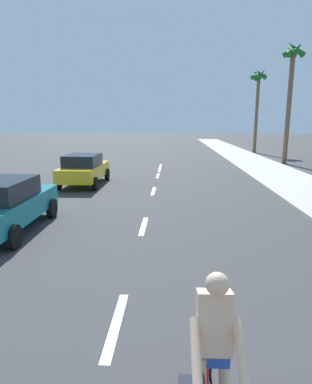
% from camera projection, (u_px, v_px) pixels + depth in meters
% --- Properties ---
extents(ground_plane, '(160.00, 160.00, 0.00)m').
position_uv_depth(ground_plane, '(157.00, 178.00, 18.69)').
color(ground_plane, '#38383A').
extents(sidewalk_strip, '(3.60, 80.00, 0.14)m').
position_uv_depth(sidewalk_strip, '(273.00, 173.00, 20.27)').
color(sidewalk_strip, '#B2ADA3').
rests_on(sidewalk_strip, ground).
extents(lane_stripe_2, '(0.16, 1.80, 0.01)m').
position_uv_depth(lane_stripe_2, '(116.00, 324.00, 5.18)').
color(lane_stripe_2, white).
rests_on(lane_stripe_2, ground).
extents(lane_stripe_3, '(0.16, 1.80, 0.01)m').
position_uv_depth(lane_stripe_3, '(144.00, 226.00, 10.08)').
color(lane_stripe_3, white).
rests_on(lane_stripe_3, ground).
extents(lane_stripe_4, '(0.16, 1.80, 0.01)m').
position_uv_depth(lane_stripe_4, '(153.00, 191.00, 15.18)').
color(lane_stripe_4, white).
rests_on(lane_stripe_4, ground).
extents(lane_stripe_5, '(0.16, 1.80, 0.01)m').
position_uv_depth(lane_stripe_5, '(158.00, 176.00, 19.58)').
color(lane_stripe_5, white).
rests_on(lane_stripe_5, ground).
extents(lane_stripe_6, '(0.16, 1.80, 0.01)m').
position_uv_depth(lane_stripe_6, '(159.00, 170.00, 21.94)').
color(lane_stripe_6, white).
rests_on(lane_stripe_6, ground).
extents(lane_stripe_7, '(0.16, 1.80, 0.01)m').
position_uv_depth(lane_stripe_7, '(161.00, 166.00, 23.94)').
color(lane_stripe_7, white).
rests_on(lane_stripe_7, ground).
extents(cyclist, '(0.63, 1.71, 1.82)m').
position_uv_depth(cyclist, '(209.00, 371.00, 3.10)').
color(cyclist, black).
rests_on(cyclist, ground).
extents(parked_car_teal, '(1.97, 4.15, 1.57)m').
position_uv_depth(parked_car_teal, '(4.00, 204.00, 9.43)').
color(parked_car_teal, '#14727A').
rests_on(parked_car_teal, ground).
extents(parked_car_yellow, '(1.95, 4.20, 1.57)m').
position_uv_depth(parked_car_yellow, '(84.00, 169.00, 16.59)').
color(parked_car_yellow, gold).
rests_on(parked_car_yellow, ground).
extents(palm_tree_far, '(1.65, 1.68, 9.01)m').
position_uv_depth(palm_tree_far, '(291.00, 74.00, 23.86)').
color(palm_tree_far, brown).
rests_on(palm_tree_far, ground).
extents(palm_tree_distant, '(1.75, 1.85, 8.59)m').
position_uv_depth(palm_tree_distant, '(258.00, 86.00, 33.12)').
color(palm_tree_distant, brown).
rests_on(palm_tree_distant, ground).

